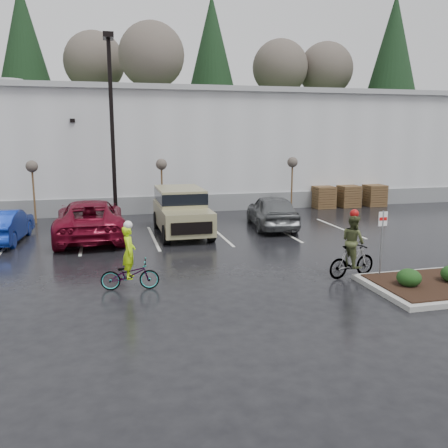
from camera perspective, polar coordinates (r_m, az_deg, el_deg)
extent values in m
plane|color=black|center=(14.03, 5.20, -8.06)|extent=(120.00, 120.00, 0.00)
cube|color=silver|center=(34.81, -6.82, 9.10)|extent=(60.00, 15.00, 7.00)
cube|color=slate|center=(27.62, -4.67, 2.44)|extent=(60.00, 0.12, 1.00)
cube|color=#999B9E|center=(34.89, -6.96, 14.93)|extent=(60.50, 15.50, 0.30)
cube|color=#223C19|center=(57.70, -9.77, 9.21)|extent=(80.00, 25.00, 6.00)
cylinder|color=black|center=(24.52, -13.27, 10.50)|extent=(0.20, 0.20, 9.00)
cube|color=black|center=(24.94, -13.77, 21.12)|extent=(0.50, 1.00, 0.25)
cylinder|color=#43291B|center=(25.95, -21.88, 3.15)|extent=(0.10, 0.10, 2.80)
sphere|color=#49403B|center=(25.81, -22.12, 6.45)|extent=(0.60, 0.60, 0.60)
cylinder|color=#43291B|center=(25.87, -7.46, 3.82)|extent=(0.10, 0.10, 2.80)
sphere|color=#49403B|center=(25.73, -7.54, 7.13)|extent=(0.60, 0.60, 0.60)
cylinder|color=#43291B|center=(27.74, 8.15, 4.27)|extent=(0.10, 0.10, 2.80)
sphere|color=#49403B|center=(27.61, 8.24, 7.37)|extent=(0.60, 0.60, 0.60)
cube|color=#43291B|center=(29.75, 11.86, 3.19)|extent=(1.20, 1.20, 1.35)
cube|color=#43291B|center=(30.53, 14.74, 3.25)|extent=(1.20, 1.20, 1.35)
cube|color=#43291B|center=(31.43, 17.63, 3.31)|extent=(1.20, 1.20, 1.35)
ellipsoid|color=#123311|center=(14.86, 21.36, -6.03)|extent=(0.70, 0.70, 0.52)
cylinder|color=gray|center=(15.53, 18.39, -2.49)|extent=(0.05, 0.05, 2.20)
cube|color=white|center=(15.37, 18.58, 0.59)|extent=(0.30, 0.02, 0.45)
cube|color=red|center=(15.36, 18.60, 0.59)|extent=(0.26, 0.02, 0.10)
imported|color=navy|center=(22.02, -24.93, -0.18)|extent=(1.84, 4.37, 1.40)
imported|color=maroon|center=(21.45, -15.82, 0.56)|extent=(2.94, 6.19, 1.71)
imported|color=#595C5E|center=(23.16, 5.79, 1.57)|extent=(2.52, 4.99, 1.63)
imported|color=#3F3F44|center=(14.28, -11.26, -6.01)|extent=(1.76, 0.80, 0.89)
imported|color=#BAF80D|center=(14.10, -11.36, -3.34)|extent=(0.44, 0.61, 1.56)
sphere|color=silver|center=(13.92, -11.48, -0.13)|extent=(0.26, 0.26, 0.26)
imported|color=#3F3F44|center=(15.69, 15.14, -4.33)|extent=(1.76, 0.84, 1.06)
imported|color=#404726|center=(15.53, 15.26, -1.99)|extent=(0.60, 0.89, 1.67)
sphere|color=#990C0C|center=(15.37, 15.42, 1.22)|extent=(0.28, 0.28, 0.28)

